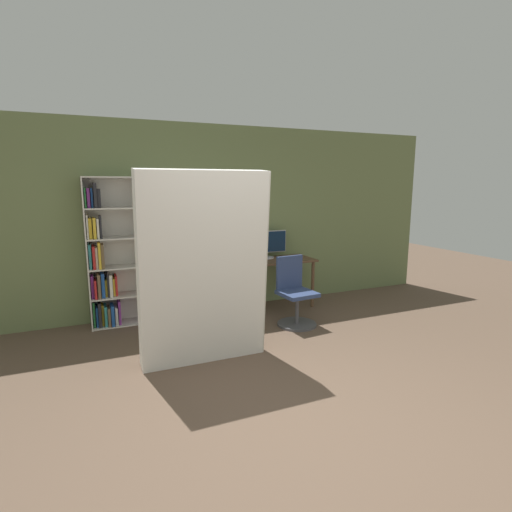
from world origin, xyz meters
The scene contains 7 objects.
ground_plane centered at (0.00, 0.00, 0.00)m, with size 16.00×16.00×0.00m, color brown.
wall_back centered at (0.00, 3.37, 1.35)m, with size 8.00×0.06×2.70m.
desk centered at (0.94, 3.04, 0.65)m, with size 1.46×0.60×0.74m.
monitor centered at (1.00, 3.20, 0.96)m, with size 0.68×0.25×0.42m.
office_chair centered at (0.99, 2.23, 0.37)m, with size 0.52×0.52×0.91m.
bookshelf centered at (-1.27, 3.20, 0.88)m, with size 0.70×0.35×1.95m.
mattress_near centered at (-0.43, 1.60, 1.00)m, with size 1.31×0.40×2.01m.
Camera 1 is at (-1.52, -2.28, 1.86)m, focal length 28.00 mm.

